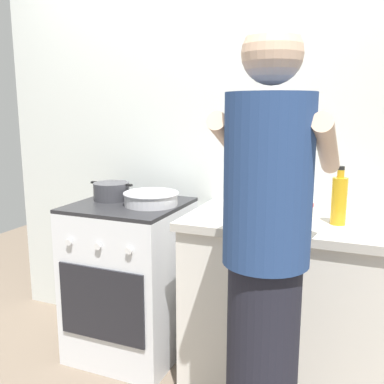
{
  "coord_description": "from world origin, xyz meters",
  "views": [
    {
      "loc": [
        0.9,
        -1.92,
        1.43
      ],
      "look_at": [
        0.05,
        0.12,
        1.0
      ],
      "focal_mm": 40.58,
      "sensor_mm": 36.0,
      "label": 1
    }
  ],
  "objects_px": {
    "mixing_bowl": "(151,198)",
    "utensil_crock": "(254,189)",
    "stove_range": "(131,278)",
    "pot": "(112,191)",
    "spice_bottle": "(309,212)",
    "person": "(265,273)",
    "oil_bottle": "(339,200)"
  },
  "relations": [
    {
      "from": "spice_bottle",
      "to": "oil_bottle",
      "type": "distance_m",
      "value": 0.15
    },
    {
      "from": "mixing_bowl",
      "to": "oil_bottle",
      "type": "xyz_separation_m",
      "value": [
        0.99,
        -0.03,
        0.07
      ]
    },
    {
      "from": "stove_range",
      "to": "oil_bottle",
      "type": "bearing_deg",
      "value": -0.86
    },
    {
      "from": "pot",
      "to": "person",
      "type": "height_order",
      "value": "person"
    },
    {
      "from": "spice_bottle",
      "to": "utensil_crock",
      "type": "bearing_deg",
      "value": 149.81
    },
    {
      "from": "pot",
      "to": "stove_range",
      "type": "bearing_deg",
      "value": -18.13
    },
    {
      "from": "stove_range",
      "to": "spice_bottle",
      "type": "bearing_deg",
      "value": -0.07
    },
    {
      "from": "stove_range",
      "to": "pot",
      "type": "height_order",
      "value": "pot"
    },
    {
      "from": "oil_bottle",
      "to": "person",
      "type": "bearing_deg",
      "value": -107.24
    },
    {
      "from": "mixing_bowl",
      "to": "person",
      "type": "height_order",
      "value": "person"
    },
    {
      "from": "person",
      "to": "oil_bottle",
      "type": "bearing_deg",
      "value": 72.76
    },
    {
      "from": "stove_range",
      "to": "person",
      "type": "distance_m",
      "value": 1.2
    },
    {
      "from": "stove_range",
      "to": "mixing_bowl",
      "type": "bearing_deg",
      "value": 3.56
    },
    {
      "from": "pot",
      "to": "person",
      "type": "xyz_separation_m",
      "value": [
        1.07,
        -0.68,
        -0.09
      ]
    },
    {
      "from": "stove_range",
      "to": "person",
      "type": "height_order",
      "value": "person"
    },
    {
      "from": "utensil_crock",
      "to": "spice_bottle",
      "type": "distance_m",
      "value": 0.38
    },
    {
      "from": "mixing_bowl",
      "to": "oil_bottle",
      "type": "height_order",
      "value": "oil_bottle"
    },
    {
      "from": "pot",
      "to": "mixing_bowl",
      "type": "height_order",
      "value": "pot"
    },
    {
      "from": "mixing_bowl",
      "to": "utensil_crock",
      "type": "relative_size",
      "value": 0.92
    },
    {
      "from": "stove_range",
      "to": "oil_bottle",
      "type": "xyz_separation_m",
      "value": [
        1.13,
        -0.02,
        0.57
      ]
    },
    {
      "from": "stove_range",
      "to": "utensil_crock",
      "type": "relative_size",
      "value": 2.69
    },
    {
      "from": "spice_bottle",
      "to": "person",
      "type": "bearing_deg",
      "value": -95.38
    },
    {
      "from": "stove_range",
      "to": "oil_bottle",
      "type": "distance_m",
      "value": 1.26
    },
    {
      "from": "utensil_crock",
      "to": "stove_range",
      "type": "bearing_deg",
      "value": -164.57
    },
    {
      "from": "mixing_bowl",
      "to": "utensil_crock",
      "type": "height_order",
      "value": "utensil_crock"
    },
    {
      "from": "oil_bottle",
      "to": "person",
      "type": "height_order",
      "value": "person"
    },
    {
      "from": "pot",
      "to": "spice_bottle",
      "type": "distance_m",
      "value": 1.13
    },
    {
      "from": "stove_range",
      "to": "pot",
      "type": "distance_m",
      "value": 0.52
    },
    {
      "from": "stove_range",
      "to": "oil_bottle",
      "type": "relative_size",
      "value": 3.33
    },
    {
      "from": "person",
      "to": "utensil_crock",
      "type": "bearing_deg",
      "value": 107.57
    },
    {
      "from": "oil_bottle",
      "to": "mixing_bowl",
      "type": "bearing_deg",
      "value": 178.51
    },
    {
      "from": "person",
      "to": "spice_bottle",
      "type": "bearing_deg",
      "value": 84.62
    }
  ]
}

